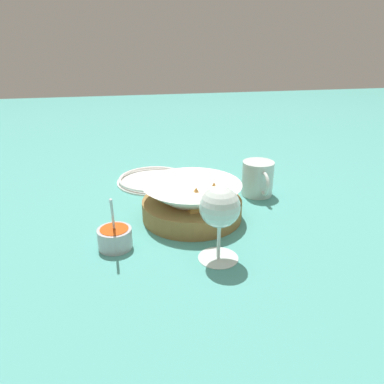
# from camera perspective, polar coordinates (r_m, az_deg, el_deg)

# --- Properties ---
(ground_plane) EXTENTS (4.00, 4.00, 0.00)m
(ground_plane) POSITION_cam_1_polar(r_m,az_deg,el_deg) (0.85, -0.59, -4.83)
(ground_plane) COLOR teal
(food_basket) EXTENTS (0.23, 0.23, 0.10)m
(food_basket) POSITION_cam_1_polar(r_m,az_deg,el_deg) (0.86, 0.07, -1.58)
(food_basket) COLOR olive
(food_basket) RESTS_ON ground_plane
(sauce_cup) EXTENTS (0.08, 0.07, 0.12)m
(sauce_cup) POSITION_cam_1_polar(r_m,az_deg,el_deg) (0.76, -11.67, -6.75)
(sauce_cup) COLOR #B7B7BC
(sauce_cup) RESTS_ON ground_plane
(wine_glass) EXTENTS (0.08, 0.08, 0.15)m
(wine_glass) POSITION_cam_1_polar(r_m,az_deg,el_deg) (0.68, 4.24, -2.75)
(wine_glass) COLOR silver
(wine_glass) RESTS_ON ground_plane
(beer_mug) EXTENTS (0.12, 0.08, 0.09)m
(beer_mug) POSITION_cam_1_polar(r_m,az_deg,el_deg) (1.00, 9.97, 1.87)
(beer_mug) COLOR silver
(beer_mug) RESTS_ON ground_plane
(side_plate) EXTENTS (0.21, 0.21, 0.01)m
(side_plate) POSITION_cam_1_polar(r_m,az_deg,el_deg) (1.09, -5.87, 1.90)
(side_plate) COLOR white
(side_plate) RESTS_ON ground_plane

